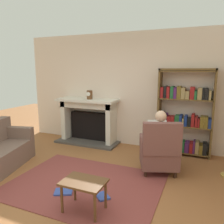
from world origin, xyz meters
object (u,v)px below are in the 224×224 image
at_px(fireplace, 89,119).
at_px(mantel_clock, 90,95).
at_px(seated_reader, 159,138).
at_px(bookshelf, 185,115).
at_px(armchair_reading, 160,151).
at_px(side_table, 84,186).

height_order(fireplace, mantel_clock, mantel_clock).
bearing_deg(seated_reader, bookshelf, -128.54).
bearing_deg(fireplace, armchair_reading, -28.84).
distance_m(mantel_clock, side_table, 2.92).
distance_m(bookshelf, armchair_reading, 1.27).
distance_m(armchair_reading, side_table, 1.64).
distance_m(fireplace, bookshelf, 2.33).
bearing_deg(mantel_clock, fireplace, 130.49).
xyz_separation_m(bookshelf, side_table, (-0.98, -2.63, -0.53)).
distance_m(fireplace, armchair_reading, 2.31).
distance_m(bookshelf, seated_reader, 1.12).
bearing_deg(mantel_clock, bookshelf, 3.48).
height_order(fireplace, seated_reader, seated_reader).
relative_size(mantel_clock, seated_reader, 0.19).
bearing_deg(seated_reader, side_table, 47.46).
distance_m(bookshelf, side_table, 2.86).
bearing_deg(bookshelf, armchair_reading, -104.38).
bearing_deg(mantel_clock, armchair_reading, -27.59).
height_order(bookshelf, seated_reader, bookshelf).
height_order(mantel_clock, armchair_reading, mantel_clock).
xyz_separation_m(mantel_clock, side_table, (1.25, -2.50, -0.87)).
xyz_separation_m(fireplace, side_table, (1.34, -2.60, -0.23)).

